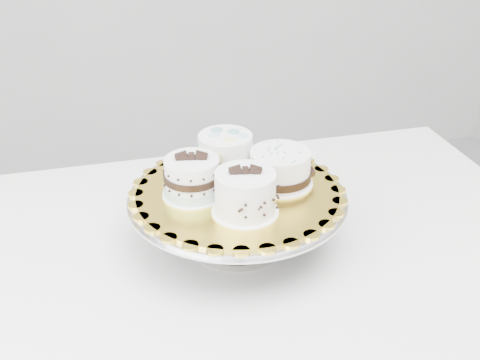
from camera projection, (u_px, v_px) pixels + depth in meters
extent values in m
cube|color=white|center=(223.00, 271.00, 1.06)|extent=(1.30, 0.87, 0.04)
cube|color=white|center=(399.00, 264.00, 1.70)|extent=(0.05, 0.05, 0.71)
cylinder|color=gray|center=(238.00, 239.00, 1.10)|extent=(0.18, 0.18, 0.01)
cylinder|color=gray|center=(238.00, 221.00, 1.08)|extent=(0.11, 0.11, 0.09)
cylinder|color=silver|center=(238.00, 196.00, 1.05)|extent=(0.38, 0.38, 0.01)
cylinder|color=silver|center=(238.00, 197.00, 1.06)|extent=(0.39, 0.39, 0.00)
cylinder|color=yellow|center=(237.00, 192.00, 1.05)|extent=(0.44, 0.44, 0.01)
cylinder|color=white|center=(245.00, 211.00, 0.99)|extent=(0.11, 0.11, 0.00)
cylinder|color=white|center=(245.00, 192.00, 0.97)|extent=(0.12, 0.12, 0.07)
cylinder|color=white|center=(193.00, 194.00, 1.04)|extent=(0.11, 0.11, 0.00)
cylinder|color=white|center=(192.00, 176.00, 1.02)|extent=(0.11, 0.11, 0.07)
cylinder|color=#9FC6C9|center=(193.00, 188.00, 1.03)|extent=(0.10, 0.10, 0.02)
cylinder|color=black|center=(192.00, 175.00, 1.02)|extent=(0.10, 0.10, 0.01)
cylinder|color=white|center=(226.00, 170.00, 1.11)|extent=(0.11, 0.11, 0.00)
cylinder|color=white|center=(225.00, 153.00, 1.10)|extent=(0.10, 0.10, 0.07)
cylinder|color=white|center=(279.00, 182.00, 1.07)|extent=(0.12, 0.12, 0.00)
cylinder|color=white|center=(280.00, 167.00, 1.06)|extent=(0.12, 0.12, 0.06)
cylinder|color=black|center=(280.00, 174.00, 1.06)|extent=(0.11, 0.11, 0.01)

